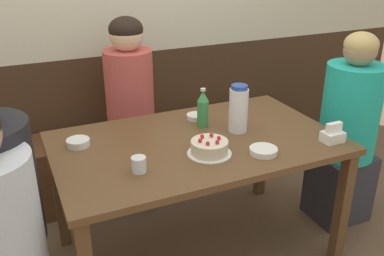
{
  "coord_description": "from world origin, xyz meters",
  "views": [
    {
      "loc": [
        -0.86,
        -1.83,
        1.68
      ],
      "look_at": [
        -0.0,
        0.05,
        0.78
      ],
      "focal_mm": 40.0,
      "sensor_mm": 36.0,
      "label": 1
    }
  ],
  "objects_px": {
    "napkin_holder": "(333,135)",
    "person_teal_shirt": "(131,118)",
    "bowl_side_dish": "(78,143)",
    "birthday_cake": "(209,148)",
    "water_pitcher": "(238,109)",
    "bowl_soup_white": "(263,151)",
    "bowl_rice_small": "(196,117)",
    "bench_seat": "(148,156)",
    "glass_water_tall": "(139,165)",
    "person_grey_tee": "(347,135)",
    "soju_bottle": "(203,108)"
  },
  "relations": [
    {
      "from": "bowl_soup_white",
      "to": "glass_water_tall",
      "type": "relative_size",
      "value": 1.9
    },
    {
      "from": "birthday_cake",
      "to": "bowl_side_dish",
      "type": "relative_size",
      "value": 1.87
    },
    {
      "from": "bowl_side_dish",
      "to": "glass_water_tall",
      "type": "bearing_deg",
      "value": -62.45
    },
    {
      "from": "birthday_cake",
      "to": "napkin_holder",
      "type": "bearing_deg",
      "value": -12.08
    },
    {
      "from": "soju_bottle",
      "to": "bowl_rice_small",
      "type": "xyz_separation_m",
      "value": [
        0.01,
        0.11,
        -0.09
      ]
    },
    {
      "from": "napkin_holder",
      "to": "person_teal_shirt",
      "type": "height_order",
      "value": "person_teal_shirt"
    },
    {
      "from": "bench_seat",
      "to": "bowl_side_dish",
      "type": "height_order",
      "value": "bowl_side_dish"
    },
    {
      "from": "bowl_soup_white",
      "to": "person_grey_tee",
      "type": "xyz_separation_m",
      "value": [
        0.77,
        0.22,
        -0.15
      ]
    },
    {
      "from": "bowl_rice_small",
      "to": "person_teal_shirt",
      "type": "height_order",
      "value": "person_teal_shirt"
    },
    {
      "from": "water_pitcher",
      "to": "bench_seat",
      "type": "bearing_deg",
      "value": 107.4
    },
    {
      "from": "glass_water_tall",
      "to": "person_grey_tee",
      "type": "xyz_separation_m",
      "value": [
        1.38,
        0.14,
        -0.17
      ]
    },
    {
      "from": "bowl_soup_white",
      "to": "bowl_side_dish",
      "type": "bearing_deg",
      "value": 150.28
    },
    {
      "from": "napkin_holder",
      "to": "bowl_soup_white",
      "type": "distance_m",
      "value": 0.4
    },
    {
      "from": "person_grey_tee",
      "to": "birthday_cake",
      "type": "bearing_deg",
      "value": 6.73
    },
    {
      "from": "bench_seat",
      "to": "bowl_side_dish",
      "type": "relative_size",
      "value": 18.69
    },
    {
      "from": "bowl_side_dish",
      "to": "person_grey_tee",
      "type": "xyz_separation_m",
      "value": [
        1.57,
        -0.24,
        -0.15
      ]
    },
    {
      "from": "glass_water_tall",
      "to": "person_teal_shirt",
      "type": "bearing_deg",
      "value": 75.61
    },
    {
      "from": "water_pitcher",
      "to": "bowl_side_dish",
      "type": "height_order",
      "value": "water_pitcher"
    },
    {
      "from": "bowl_side_dish",
      "to": "glass_water_tall",
      "type": "xyz_separation_m",
      "value": [
        0.2,
        -0.38,
        0.02
      ]
    },
    {
      "from": "bench_seat",
      "to": "bowl_rice_small",
      "type": "xyz_separation_m",
      "value": [
        0.12,
        -0.57,
        0.5
      ]
    },
    {
      "from": "napkin_holder",
      "to": "glass_water_tall",
      "type": "bearing_deg",
      "value": 173.64
    },
    {
      "from": "bowl_soup_white",
      "to": "person_teal_shirt",
      "type": "relative_size",
      "value": 0.11
    },
    {
      "from": "water_pitcher",
      "to": "person_teal_shirt",
      "type": "distance_m",
      "value": 0.83
    },
    {
      "from": "birthday_cake",
      "to": "water_pitcher",
      "type": "relative_size",
      "value": 0.83
    },
    {
      "from": "birthday_cake",
      "to": "soju_bottle",
      "type": "xyz_separation_m",
      "value": [
        0.12,
        0.33,
        0.07
      ]
    },
    {
      "from": "napkin_holder",
      "to": "birthday_cake",
      "type": "bearing_deg",
      "value": 167.92
    },
    {
      "from": "birthday_cake",
      "to": "bowl_rice_small",
      "type": "distance_m",
      "value": 0.45
    },
    {
      "from": "soju_bottle",
      "to": "glass_water_tall",
      "type": "relative_size",
      "value": 3.06
    },
    {
      "from": "napkin_holder",
      "to": "bowl_soup_white",
      "type": "height_order",
      "value": "napkin_holder"
    },
    {
      "from": "napkin_holder",
      "to": "person_grey_tee",
      "type": "relative_size",
      "value": 0.09
    },
    {
      "from": "water_pitcher",
      "to": "person_grey_tee",
      "type": "height_order",
      "value": "person_grey_tee"
    },
    {
      "from": "birthday_cake",
      "to": "bowl_rice_small",
      "type": "relative_size",
      "value": 2.0
    },
    {
      "from": "birthday_cake",
      "to": "soju_bottle",
      "type": "bearing_deg",
      "value": 69.67
    },
    {
      "from": "bench_seat",
      "to": "napkin_holder",
      "type": "xyz_separation_m",
      "value": [
        0.63,
        -1.14,
        0.52
      ]
    },
    {
      "from": "bowl_rice_small",
      "to": "bowl_soup_white",
      "type": "bearing_deg",
      "value": -78.11
    },
    {
      "from": "glass_water_tall",
      "to": "bowl_rice_small",
      "type": "bearing_deg",
      "value": 42.79
    },
    {
      "from": "napkin_holder",
      "to": "person_teal_shirt",
      "type": "distance_m",
      "value": 1.29
    },
    {
      "from": "soju_bottle",
      "to": "bowl_side_dish",
      "type": "xyz_separation_m",
      "value": [
        -0.69,
        0.03,
        -0.09
      ]
    },
    {
      "from": "bench_seat",
      "to": "bowl_soup_white",
      "type": "height_order",
      "value": "bowl_soup_white"
    },
    {
      "from": "birthday_cake",
      "to": "bowl_rice_small",
      "type": "bearing_deg",
      "value": 73.42
    },
    {
      "from": "person_teal_shirt",
      "to": "bowl_side_dish",
      "type": "bearing_deg",
      "value": -39.63
    },
    {
      "from": "bowl_side_dish",
      "to": "glass_water_tall",
      "type": "distance_m",
      "value": 0.43
    },
    {
      "from": "birthday_cake",
      "to": "bowl_soup_white",
      "type": "relative_size",
      "value": 1.59
    },
    {
      "from": "birthday_cake",
      "to": "person_teal_shirt",
      "type": "distance_m",
      "value": 0.9
    },
    {
      "from": "water_pitcher",
      "to": "soju_bottle",
      "type": "distance_m",
      "value": 0.2
    },
    {
      "from": "bowl_soup_white",
      "to": "person_teal_shirt",
      "type": "bearing_deg",
      "value": 111.1
    },
    {
      "from": "glass_water_tall",
      "to": "person_grey_tee",
      "type": "height_order",
      "value": "person_grey_tee"
    },
    {
      "from": "bowl_side_dish",
      "to": "person_grey_tee",
      "type": "relative_size",
      "value": 0.1
    },
    {
      "from": "bench_seat",
      "to": "soju_bottle",
      "type": "bearing_deg",
      "value": -80.73
    },
    {
      "from": "bowl_side_dish",
      "to": "person_teal_shirt",
      "type": "xyz_separation_m",
      "value": [
        0.43,
        0.52,
        -0.14
      ]
    }
  ]
}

